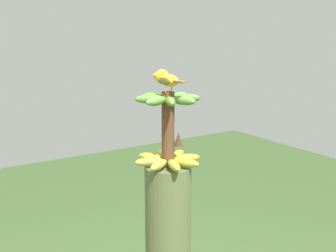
% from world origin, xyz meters
% --- Properties ---
extents(banana_bunch, '(0.30, 0.30, 0.33)m').
position_xyz_m(banana_bunch, '(0.00, 0.00, 1.28)').
color(banana_bunch, brown).
rests_on(banana_bunch, banana_tree).
extents(perched_bird, '(0.21, 0.07, 0.09)m').
position_xyz_m(perched_bird, '(-0.01, -0.01, 1.50)').
color(perched_bird, '#C68933').
rests_on(perched_bird, banana_bunch).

